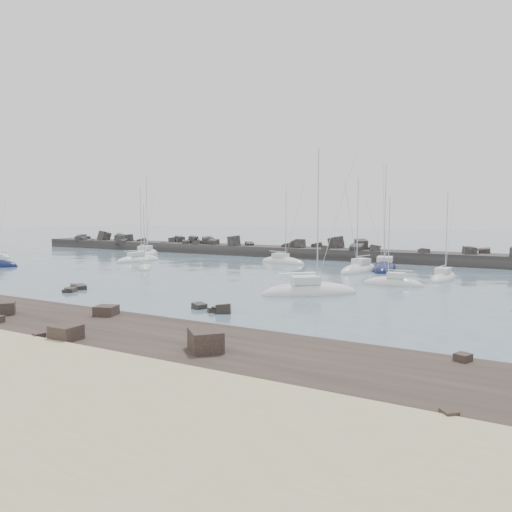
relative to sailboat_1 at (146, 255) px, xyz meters
The scene contains 13 objects.
ground 38.43m from the sailboat_1, 44.31° to the right, with size 400.00×400.00×0.00m, color #4B6376.
rock_cluster_near 42.33m from the sailboat_1, 57.73° to the right, with size 3.04×3.97×1.15m.
rock_cluster_far 56.56m from the sailboat_1, 42.03° to the right, with size 4.34×1.97×1.33m.
breakwater 22.73m from the sailboat_1, 29.38° to the left, with size 115.00×7.62×5.41m.
sailboat_1 is the anchor object (origin of this frame).
sailboat_3 11.47m from the sailboat_1, 54.30° to the right, with size 4.16×8.77×13.29m.
sailboat_4 28.91m from the sailboat_1, ahead, with size 8.85×4.33×13.37m.
sailboat_5 22.80m from the sailboat_1, 48.24° to the right, with size 5.54×5.88×10.00m.
sailboat_6 43.76m from the sailboat_1, ahead, with size 4.51×8.93×13.69m.
sailboat_7 52.13m from the sailboat_1, 29.99° to the right, with size 9.45×8.66×15.48m.
sailboat_8 45.80m from the sailboat_1, ahead, with size 4.91×10.50×15.90m.
sailboat_9 53.09m from the sailboat_1, 17.09° to the right, with size 6.83×2.61×10.71m.
sailboat_10 55.46m from the sailboat_1, ahead, with size 3.12×7.54×11.64m.
Camera 1 is at (37.50, -44.46, 8.12)m, focal length 35.00 mm.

